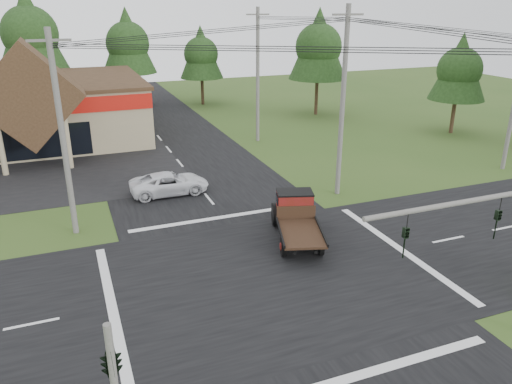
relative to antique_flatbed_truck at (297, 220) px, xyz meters
name	(u,v)px	position (x,y,z in m)	size (l,w,h in m)	color
ground	(271,276)	(-2.63, -2.83, -1.16)	(120.00, 120.00, 0.00)	#314C1B
road_ns	(271,276)	(-2.63, -2.83, -1.15)	(12.00, 120.00, 0.02)	black
road_ew	(271,276)	(-2.63, -2.83, -1.15)	(120.00, 12.00, 0.02)	black
traffic_signal_corner	(110,350)	(-10.13, -10.15, 2.36)	(0.53, 2.48, 4.40)	#595651
utility_pole_nw	(62,135)	(-10.63, 5.17, 4.22)	(2.00, 0.30, 10.50)	#595651
utility_pole_ne	(343,102)	(5.37, 5.17, 4.73)	(2.00, 0.30, 11.50)	#595651
utility_pole_n	(258,75)	(5.37, 19.17, 4.58)	(2.00, 0.30, 11.20)	#595651
tree_row_c	(29,31)	(-12.63, 38.17, 7.56)	(7.28, 7.28, 13.13)	#332316
tree_row_d	(127,41)	(-2.63, 39.17, 6.21)	(6.16, 6.16, 11.11)	#332316
tree_row_e	(201,53)	(5.37, 37.17, 4.87)	(5.04, 5.04, 9.09)	#332316
tree_side_ne	(319,44)	(15.37, 27.17, 6.21)	(6.16, 6.16, 11.11)	#332316
tree_side_e_near	(460,67)	(23.37, 15.17, 4.87)	(5.04, 5.04, 9.09)	#332316
antique_flatbed_truck	(297,220)	(0.00, 0.00, 0.00)	(2.12, 5.56, 2.33)	#58180C
white_pickup	(169,183)	(-4.70, 9.07, -0.47)	(2.30, 4.98, 1.38)	white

